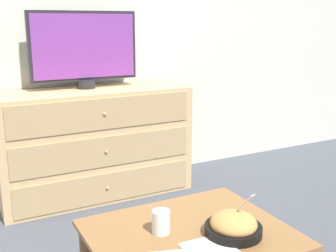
{
  "coord_description": "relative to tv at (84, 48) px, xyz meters",
  "views": [
    {
      "loc": [
        -0.89,
        -3.12,
        1.26
      ],
      "look_at": [
        -0.01,
        -1.44,
        0.79
      ],
      "focal_mm": 45.0,
      "sensor_mm": 36.0,
      "label": 1
    }
  ],
  "objects": [
    {
      "name": "ground_plane",
      "position": [
        0.02,
        0.17,
        -1.08
      ],
      "size": [
        12.0,
        12.0,
        0.0
      ],
      "primitive_type": "plane",
      "color": "#474C56"
    },
    {
      "name": "wall_back",
      "position": [
        0.02,
        0.2,
        0.22
      ],
      "size": [
        12.0,
        0.05,
        2.6
      ],
      "color": "silver",
      "rests_on": "ground_plane"
    },
    {
      "name": "dresser",
      "position": [
        0.02,
        -0.09,
        -0.68
      ],
      "size": [
        1.37,
        0.48,
        0.79
      ],
      "color": "tan",
      "rests_on": "ground_plane"
    },
    {
      "name": "tv",
      "position": [
        0.0,
        0.0,
        0.0
      ],
      "size": [
        0.77,
        0.13,
        0.54
      ],
      "color": "#232328",
      "rests_on": "dresser"
    },
    {
      "name": "coffee_table",
      "position": [
        -0.11,
        -1.69,
        -0.68
      ],
      "size": [
        0.75,
        0.62,
        0.48
      ],
      "color": "olive",
      "rests_on": "ground_plane"
    },
    {
      "name": "takeout_bowl",
      "position": [
        0.03,
        -1.78,
        -0.57
      ],
      "size": [
        0.22,
        0.22,
        0.17
      ],
      "color": "black",
      "rests_on": "coffee_table"
    },
    {
      "name": "drink_cup",
      "position": [
        -0.21,
        -1.64,
        -0.56
      ],
      "size": [
        0.07,
        0.07,
        0.09
      ],
      "color": "white",
      "rests_on": "coffee_table"
    },
    {
      "name": "napkin",
      "position": [
        -0.11,
        -1.84,
        -0.6
      ],
      "size": [
        0.18,
        0.18,
        0.0
      ],
      "color": "silver",
      "rests_on": "coffee_table"
    },
    {
      "name": "knife",
      "position": [
        -0.23,
        -1.79,
        -0.6
      ],
      "size": [
        0.19,
        0.07,
        0.01
      ],
      "color": "white",
      "rests_on": "coffee_table"
    }
  ]
}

